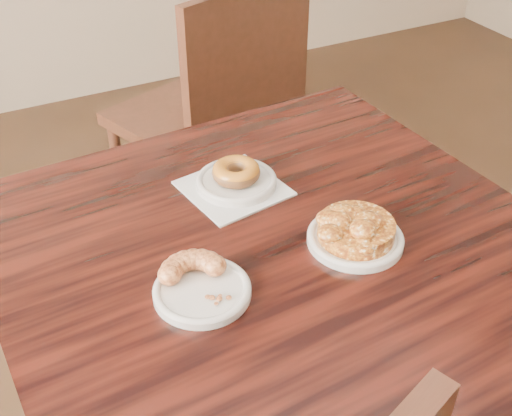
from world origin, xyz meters
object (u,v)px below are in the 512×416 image
chair_far (201,118)px  cruller_fragment (201,280)px  glazed_donut (236,172)px  apple_fritter (357,226)px  cafe_table (278,399)px

chair_far → cruller_fragment: 1.14m
glazed_donut → apple_fritter: 0.25m
chair_far → glazed_donut: bearing=53.1°
cafe_table → cruller_fragment: size_ratio=7.39×
glazed_donut → apple_fritter: (0.10, -0.23, 0.00)m
apple_fritter → cruller_fragment: apple_fritter is taller
glazed_donut → cafe_table: bearing=-93.0°
apple_fritter → cruller_fragment: 0.26m
apple_fritter → chair_far: bearing=81.5°
cafe_table → cruller_fragment: bearing=-169.5°
glazed_donut → cruller_fragment: bearing=-125.8°
cafe_table → glazed_donut: bearing=83.7°
cafe_table → glazed_donut: (0.01, 0.19, 0.41)m
chair_far → glazed_donut: (-0.25, -0.79, 0.33)m
glazed_donut → apple_fritter: size_ratio=0.53×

